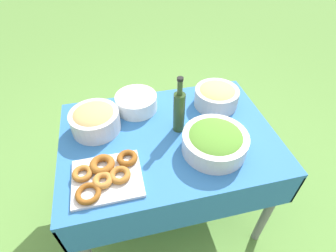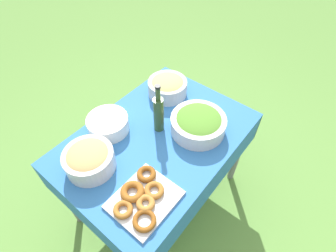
% 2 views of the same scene
% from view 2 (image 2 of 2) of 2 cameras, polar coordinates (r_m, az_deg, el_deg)
% --- Properties ---
extents(ground_plane, '(14.00, 14.00, 0.00)m').
position_cam_2_polar(ground_plane, '(2.22, -1.84, -15.03)').
color(ground_plane, '#609342').
extents(picnic_table, '(1.17, 0.83, 0.76)m').
position_cam_2_polar(picnic_table, '(1.67, -2.38, -4.91)').
color(picnic_table, '#2D6BB2').
rests_on(picnic_table, ground_plane).
extents(salad_bowl, '(0.33, 0.33, 0.12)m').
position_cam_2_polar(salad_bowl, '(1.58, 6.61, 0.67)').
color(salad_bowl, silver).
rests_on(salad_bowl, picnic_table).
extents(pasta_bowl, '(0.27, 0.27, 0.13)m').
position_cam_2_polar(pasta_bowl, '(1.81, -0.11, 8.64)').
color(pasta_bowl, '#B2B7BC').
rests_on(pasta_bowl, picnic_table).
extents(donut_platter, '(0.35, 0.31, 0.05)m').
position_cam_2_polar(donut_platter, '(1.35, -5.64, -15.29)').
color(donut_platter, silver).
rests_on(donut_platter, picnic_table).
extents(plate_stack, '(0.25, 0.25, 0.10)m').
position_cam_2_polar(plate_stack, '(1.62, -12.90, 0.41)').
color(plate_stack, white).
rests_on(plate_stack, picnic_table).
extents(olive_oil_bottle, '(0.06, 0.06, 0.34)m').
position_cam_2_polar(olive_oil_bottle, '(1.53, -2.06, 2.84)').
color(olive_oil_bottle, '#2D4723').
rests_on(olive_oil_bottle, picnic_table).
extents(bread_bowl, '(0.27, 0.27, 0.14)m').
position_cam_2_polar(bread_bowl, '(1.46, -16.81, -6.85)').
color(bread_bowl, silver).
rests_on(bread_bowl, picnic_table).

